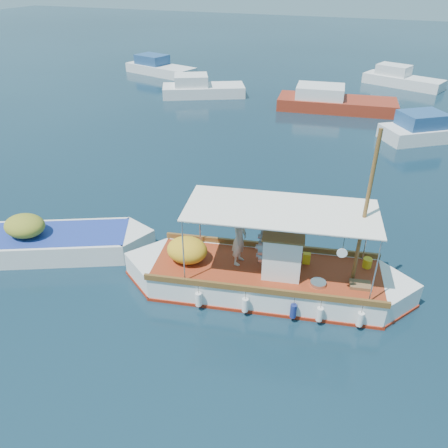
% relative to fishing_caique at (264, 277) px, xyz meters
% --- Properties ---
extents(ground, '(160.00, 160.00, 0.00)m').
position_rel_fishing_caique_xyz_m(ground, '(-0.43, 0.55, -0.50)').
color(ground, black).
rests_on(ground, ground).
extents(fishing_caique, '(9.04, 3.67, 5.61)m').
position_rel_fishing_caique_xyz_m(fishing_caique, '(0.00, 0.00, 0.00)').
color(fishing_caique, white).
rests_on(fishing_caique, ground).
extents(dinghy, '(6.38, 3.93, 1.72)m').
position_rel_fishing_caique_xyz_m(dinghy, '(-7.53, -0.69, -0.14)').
color(dinghy, white).
rests_on(dinghy, ground).
extents(bg_boat_nw, '(6.60, 4.88, 1.80)m').
position_rel_fishing_caique_xyz_m(bg_boat_nw, '(-11.17, 20.55, -0.01)').
color(bg_boat_nw, silver).
rests_on(bg_boat_nw, ground).
extents(bg_boat_n, '(8.28, 3.77, 1.80)m').
position_rel_fishing_caique_xyz_m(bg_boat_n, '(-1.15, 20.53, -0.01)').
color(bg_boat_n, maroon).
rests_on(bg_boat_n, ground).
extents(bg_boat_ne, '(6.12, 5.22, 1.80)m').
position_rel_fishing_caique_xyz_m(bg_boat_ne, '(5.06, 16.68, -0.01)').
color(bg_boat_ne, silver).
rests_on(bg_boat_ne, ground).
extents(bg_boat_far_w, '(7.19, 4.06, 1.80)m').
position_rel_fishing_caique_xyz_m(bg_boat_far_w, '(-17.86, 26.17, -0.01)').
color(bg_boat_far_w, silver).
rests_on(bg_boat_far_w, ground).
extents(bg_boat_far_n, '(6.59, 4.05, 1.80)m').
position_rel_fishing_caique_xyz_m(bg_boat_far_n, '(3.01, 29.41, -0.01)').
color(bg_boat_far_n, silver).
rests_on(bg_boat_far_n, ground).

